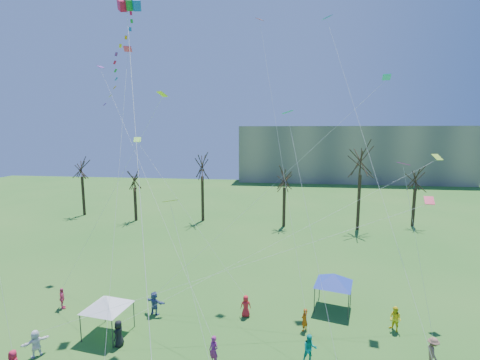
# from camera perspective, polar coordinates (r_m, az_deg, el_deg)

# --- Properties ---
(distant_building) EXTENTS (60.00, 14.00, 15.00)m
(distant_building) POSITION_cam_1_polar(r_m,az_deg,el_deg) (97.09, 18.26, 4.26)
(distant_building) COLOR gray
(distant_building) RESTS_ON ground
(bare_tree_row) EXTENTS (66.99, 8.86, 12.12)m
(bare_tree_row) POSITION_cam_1_polar(r_m,az_deg,el_deg) (48.97, 5.70, 0.80)
(bare_tree_row) COLOR black
(bare_tree_row) RESTS_ON ground
(big_box_kite) EXTENTS (4.34, 7.61, 25.00)m
(big_box_kite) POSITION_cam_1_polar(r_m,az_deg,el_deg) (25.78, -19.44, 18.67)
(big_box_kite) COLOR #E7103D
(big_box_kite) RESTS_ON ground
(canopy_tent_white) EXTENTS (3.66, 3.66, 2.77)m
(canopy_tent_white) POSITION_cam_1_polar(r_m,az_deg,el_deg) (25.45, -21.75, -18.74)
(canopy_tent_white) COLOR #3F3F44
(canopy_tent_white) RESTS_ON ground
(canopy_tent_blue) EXTENTS (3.67, 3.67, 2.84)m
(canopy_tent_blue) POSITION_cam_1_polar(r_m,az_deg,el_deg) (27.78, 15.71, -15.94)
(canopy_tent_blue) COLOR #3F3F44
(canopy_tent_blue) RESTS_ON ground
(festival_crowd) EXTENTS (26.53, 10.61, 1.80)m
(festival_crowd) POSITION_cam_1_polar(r_m,az_deg,el_deg) (22.63, -2.39, -26.18)
(festival_crowd) COLOR red
(festival_crowd) RESTS_ON ground
(small_kites_aloft) EXTENTS (30.83, 18.01, 33.28)m
(small_kites_aloft) POSITION_cam_1_polar(r_m,az_deg,el_deg) (24.41, -0.66, 9.46)
(small_kites_aloft) COLOR orange
(small_kites_aloft) RESTS_ON ground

